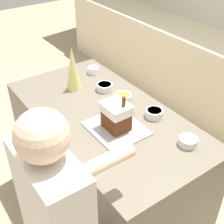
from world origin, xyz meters
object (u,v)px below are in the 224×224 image
baking_tray (116,128)px  candy_bowl_near_tray_right (93,70)px  candy_bowl_far_left (123,98)px  candy_bowl_center_rear (188,141)px  candy_bowl_front_corner (154,113)px  decorative_tree (73,68)px  candy_bowl_behind_tray (105,87)px  gingerbread_house (116,116)px

baking_tray → candy_bowl_near_tray_right: (-0.72, 0.29, 0.03)m
candy_bowl_far_left → candy_bowl_center_rear: bearing=2.5°
baking_tray → candy_bowl_front_corner: (0.04, 0.28, 0.03)m
baking_tray → candy_bowl_front_corner: 0.29m
decorative_tree → candy_bowl_near_tray_right: size_ratio=3.67×
candy_bowl_front_corner → candy_bowl_far_left: 0.28m
candy_bowl_behind_tray → candy_bowl_near_tray_right: size_ratio=1.33×
candy_bowl_near_tray_right → candy_bowl_center_rear: bearing=-2.0°
candy_bowl_behind_tray → baking_tray: bearing=-25.7°
decorative_tree → candy_bowl_near_tray_right: 0.32m
baking_tray → candy_bowl_behind_tray: (-0.44, 0.21, 0.02)m
candy_bowl_center_rear → candy_bowl_far_left: size_ratio=0.88×
candy_bowl_front_corner → candy_bowl_far_left: bearing=-168.5°
baking_tray → candy_bowl_near_tray_right: candy_bowl_near_tray_right is taller
candy_bowl_behind_tray → candy_bowl_front_corner: candy_bowl_front_corner is taller
gingerbread_house → baking_tray: bearing=-152.1°
gingerbread_house → candy_bowl_front_corner: size_ratio=2.05×
decorative_tree → candy_bowl_far_left: bearing=28.0°
candy_bowl_near_tray_right → candy_bowl_front_corner: bearing=-0.6°
candy_bowl_front_corner → candy_bowl_near_tray_right: bearing=179.4°
decorative_tree → candy_bowl_front_corner: bearing=21.3°
decorative_tree → candy_bowl_far_left: 0.43m
candy_bowl_behind_tray → candy_bowl_front_corner: 0.49m
candy_bowl_behind_tray → candy_bowl_far_left: candy_bowl_far_left is taller
candy_bowl_center_rear → candy_bowl_behind_tray: bearing=-177.1°
candy_bowl_behind_tray → decorative_tree: bearing=-130.9°
baking_tray → candy_bowl_far_left: size_ratio=2.87×
baking_tray → candy_bowl_front_corner: bearing=82.0°
baking_tray → gingerbread_house: 0.10m
candy_bowl_near_tray_right → candy_bowl_far_left: bearing=-7.4°
candy_bowl_front_corner → candy_bowl_near_tray_right: 0.76m
baking_tray → candy_bowl_front_corner: size_ratio=3.10×
candy_bowl_front_corner → candy_bowl_near_tray_right: (-0.76, 0.01, 0.00)m
candy_bowl_far_left → candy_bowl_near_tray_right: bearing=172.6°
candy_bowl_near_tray_right → candy_bowl_behind_tray: bearing=-15.7°
candy_bowl_center_rear → candy_bowl_near_tray_right: 1.09m
gingerbread_house → candy_bowl_center_rear: (0.37, 0.25, -0.07)m
decorative_tree → candy_bowl_front_corner: size_ratio=2.88×
gingerbread_house → candy_bowl_far_left: gingerbread_house is taller
decorative_tree → candy_bowl_front_corner: decorative_tree is taller
candy_bowl_far_left → gingerbread_house: bearing=-44.1°
candy_bowl_behind_tray → candy_bowl_near_tray_right: 0.29m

